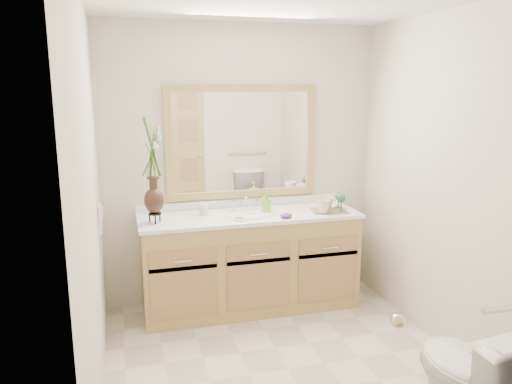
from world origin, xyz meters
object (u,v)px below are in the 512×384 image
object	(u,v)px
toilet	(472,380)
soap_bottle	(266,202)
tumbler	(204,209)
flower_vase	(152,158)
tray	(329,211)

from	to	relation	value
toilet	soap_bottle	size ratio (longest dim) A/B	4.75
toilet	soap_bottle	world-z (taller)	soap_bottle
toilet	tumbler	distance (m)	2.34
toilet	flower_vase	size ratio (longest dim) A/B	1.00
toilet	tumbler	bearing A→B (deg)	-61.95
flower_vase	soap_bottle	world-z (taller)	flower_vase
flower_vase	soap_bottle	size ratio (longest dim) A/B	4.76
flower_vase	toilet	bearing A→B (deg)	-51.63
flower_vase	tumbler	size ratio (longest dim) A/B	8.22
flower_vase	tumbler	world-z (taller)	flower_vase
toilet	tray	bearing A→B (deg)	-89.23
flower_vase	tray	bearing A→B (deg)	-1.21
tumbler	tray	xyz separation A→B (m)	(1.05, -0.17, -0.04)
soap_bottle	tray	world-z (taller)	soap_bottle
tumbler	soap_bottle	world-z (taller)	soap_bottle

